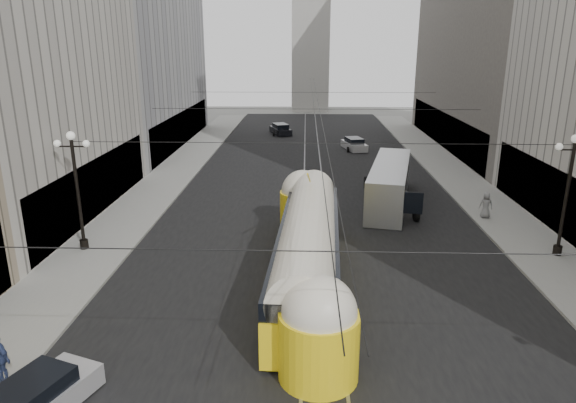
# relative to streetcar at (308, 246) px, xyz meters

# --- Properties ---
(road) EXTENTS (20.00, 85.00, 0.02)m
(road) POSITION_rel_streetcar_xyz_m (0.50, 17.93, -1.82)
(road) COLOR black
(road) RESTS_ON ground
(sidewalk_left) EXTENTS (4.00, 72.00, 0.15)m
(sidewalk_left) POSITION_rel_streetcar_xyz_m (-11.50, 21.43, -1.75)
(sidewalk_left) COLOR gray
(sidewalk_left) RESTS_ON ground
(sidewalk_right) EXTENTS (4.00, 72.00, 0.15)m
(sidewalk_right) POSITION_rel_streetcar_xyz_m (12.50, 21.43, -1.75)
(sidewalk_right) COLOR gray
(sidewalk_right) RESTS_ON ground
(rail_left) EXTENTS (0.12, 85.00, 0.04)m
(rail_left) POSITION_rel_streetcar_xyz_m (-0.25, 17.93, -1.82)
(rail_left) COLOR gray
(rail_left) RESTS_ON ground
(rail_right) EXTENTS (0.12, 85.00, 0.04)m
(rail_right) POSITION_rel_streetcar_xyz_m (1.25, 17.93, -1.82)
(rail_right) COLOR gray
(rail_right) RESTS_ON ground
(building_left_far) EXTENTS (12.60, 28.60, 28.60)m
(building_left_far) POSITION_rel_streetcar_xyz_m (-19.49, 33.43, 12.49)
(building_left_far) COLOR #999999
(building_left_far) RESTS_ON ground
(distant_tower) EXTENTS (6.00, 6.00, 31.36)m
(distant_tower) POSITION_rel_streetcar_xyz_m (0.50, 65.43, 13.14)
(distant_tower) COLOR #B2AFA8
(distant_tower) RESTS_ON ground
(lamppost_left_mid) EXTENTS (1.86, 0.44, 6.37)m
(lamppost_left_mid) POSITION_rel_streetcar_xyz_m (-12.10, 3.43, 1.92)
(lamppost_left_mid) COLOR black
(lamppost_left_mid) RESTS_ON sidewalk_left
(lamppost_right_mid) EXTENTS (1.86, 0.44, 6.37)m
(lamppost_right_mid) POSITION_rel_streetcar_xyz_m (13.10, 3.43, 1.92)
(lamppost_right_mid) COLOR black
(lamppost_right_mid) RESTS_ON sidewalk_right
(catenary) EXTENTS (25.00, 72.00, 0.23)m
(catenary) POSITION_rel_streetcar_xyz_m (0.62, 16.92, 4.06)
(catenary) COLOR black
(catenary) RESTS_ON ground
(streetcar) EXTENTS (3.35, 17.00, 3.73)m
(streetcar) POSITION_rel_streetcar_xyz_m (0.00, 0.00, 0.00)
(streetcar) COLOR yellow
(streetcar) RESTS_ON ground
(city_bus) EXTENTS (4.71, 11.54, 2.84)m
(city_bus) POSITION_rel_streetcar_xyz_m (5.71, 12.75, -0.27)
(city_bus) COLOR #ABADB1
(city_bus) RESTS_ON ground
(sedan_silver) EXTENTS (3.03, 4.45, 1.30)m
(sedan_silver) POSITION_rel_streetcar_xyz_m (-8.21, -9.44, -1.24)
(sedan_silver) COLOR #B1B0B5
(sedan_silver) RESTS_ON ground
(sedan_white_far) EXTENTS (2.62, 4.33, 1.28)m
(sedan_white_far) POSITION_rel_streetcar_xyz_m (4.96, 31.75, -1.25)
(sedan_white_far) COLOR silver
(sedan_white_far) RESTS_ON ground
(sedan_dark_far) EXTENTS (3.03, 4.50, 1.32)m
(sedan_dark_far) POSITION_rel_streetcar_xyz_m (-3.28, 41.14, -1.23)
(sedan_dark_far) COLOR black
(sedan_dark_far) RESTS_ON ground
(pedestrian_sidewalk_right) EXTENTS (0.88, 0.62, 1.66)m
(pedestrian_sidewalk_right) POSITION_rel_streetcar_xyz_m (11.30, 9.38, -0.84)
(pedestrian_sidewalk_right) COLOR slate
(pedestrian_sidewalk_right) RESTS_ON sidewalk_right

